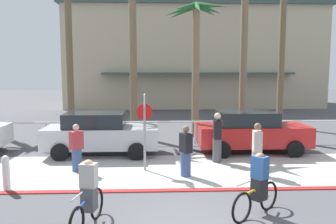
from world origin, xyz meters
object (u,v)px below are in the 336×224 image
Objects in this scene: stop_sign_bike_lane at (145,121)px; car_silver_1 at (100,133)px; pedestrian_0 at (186,153)px; palm_tree_5 at (283,8)px; bollard_3 at (6,173)px; pedestrian_2 at (257,151)px; palm_tree_4 at (245,2)px; pedestrian_1 at (217,139)px; cyclist_blue_1 at (88,196)px; palm_tree_3 at (196,34)px; pedestrian_3 at (77,150)px; cyclist_yellow_0 at (258,186)px; palm_tree_2 at (133,2)px; car_red_2 at (251,131)px.

car_silver_1 is at bearing 128.53° from stop_sign_bike_lane.
palm_tree_5 is at bearing 56.04° from pedestrian_0.
bollard_3 is 7.49m from pedestrian_2.
stop_sign_bike_lane is 3.75m from pedestrian_2.
stop_sign_bike_lane is at bearing 151.09° from pedestrian_0.
palm_tree_5 is (2.74, 2.16, 0.07)m from palm_tree_4.
stop_sign_bike_lane is 4.38m from bollard_3.
palm_tree_4 reaches higher than pedestrian_0.
car_silver_1 is (-9.47, -6.48, -5.90)m from palm_tree_5.
pedestrian_1 reaches higher than pedestrian_0.
palm_tree_5 reaches higher than cyclist_blue_1.
palm_tree_3 is 4.13× the size of pedestrian_3.
cyclist_yellow_0 is at bearing -88.64° from pedestrian_1.
palm_tree_3 is at bearing 70.99° from cyclist_blue_1.
palm_tree_3 is 3.13m from palm_tree_4.
stop_sign_bike_lane is 0.27× the size of palm_tree_4.
pedestrian_2 is at bearing -6.36° from pedestrian_3.
cyclist_blue_1 is at bearing -92.50° from palm_tree_2.
pedestrian_1 is (-1.64, -1.45, -0.02)m from car_red_2.
car_red_2 is 6.92m from pedestrian_3.
stop_sign_bike_lane is at bearing -51.47° from car_silver_1.
cyclist_yellow_0 is (3.37, -9.69, -5.85)m from palm_tree_2.
palm_tree_3 is 5.76m from car_red_2.
car_red_2 is at bearing 75.96° from cyclist_yellow_0.
cyclist_blue_1 is 5.88m from pedestrian_2.
pedestrian_3 is at bearing -137.35° from palm_tree_4.
pedestrian_2 is at bearing 74.13° from cyclist_yellow_0.
pedestrian_2 is (4.69, 3.54, 0.09)m from cyclist_blue_1.
pedestrian_1 reaches higher than cyclist_yellow_0.
cyclist_yellow_0 is at bearing -53.07° from car_silver_1.
palm_tree_5 is 5.20× the size of cyclist_blue_1.
pedestrian_1 reaches higher than cyclist_blue_1.
palm_tree_4 is at bearing 32.69° from car_silver_1.
bollard_3 is 0.63× the size of pedestrian_3.
stop_sign_bike_lane reaches higher than cyclist_blue_1.
stop_sign_bike_lane is at bearing -159.98° from pedestrian_1.
pedestrian_1 is at bearing 91.36° from cyclist_yellow_0.
car_red_2 is (1.87, -3.49, -4.18)m from palm_tree_3.
stop_sign_bike_lane is 0.27× the size of palm_tree_5.
palm_tree_2 is at bearing 109.19° from cyclist_yellow_0.
stop_sign_bike_lane is at bearing -111.89° from palm_tree_3.
car_red_2 is (4.24, 2.40, -0.81)m from stop_sign_bike_lane.
cyclist_yellow_0 is (4.51, -5.99, -0.18)m from car_silver_1.
pedestrian_2 is (4.24, -6.63, -5.76)m from palm_tree_2.
stop_sign_bike_lane is 2.43m from pedestrian_3.
car_silver_1 reaches higher than pedestrian_0.
pedestrian_2 is at bearing 8.61° from bollard_3.
car_red_2 is 2.19m from pedestrian_1.
bollard_3 is (-3.82, -1.79, -1.16)m from stop_sign_bike_lane.
palm_tree_5 is (8.34, 2.78, 0.23)m from palm_tree_2.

